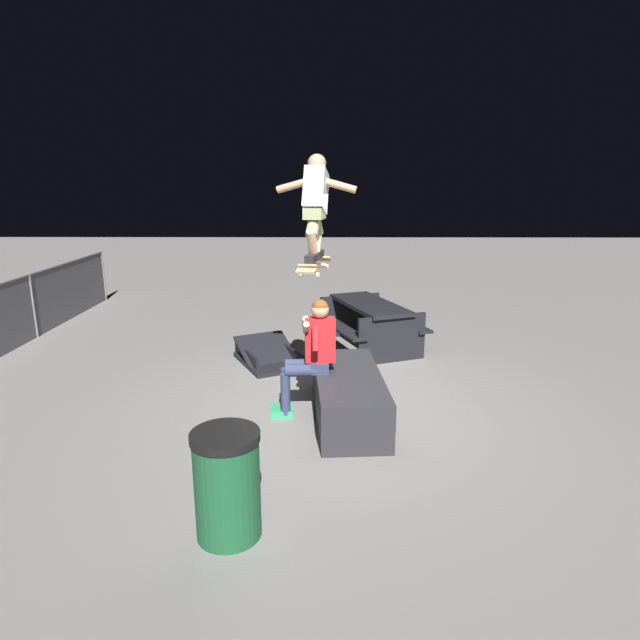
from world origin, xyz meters
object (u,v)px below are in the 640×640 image
ledge_box_main (348,396)px  skater_airborne (315,202)px  kicker_ramp (270,358)px  picnic_table_back (369,318)px  skateboard (315,266)px  person_sitting_on_ledge (310,351)px  trash_bin (227,484)px

ledge_box_main → skater_airborne: 2.19m
kicker_ramp → skater_airborne: bearing=-156.7°
picnic_table_back → skateboard: bearing=161.4°
person_sitting_on_ledge → skateboard: skateboard is taller
skateboard → kicker_ramp: (1.70, 0.70, -1.65)m
skater_airborne → trash_bin: 3.12m
picnic_table_back → trash_bin: size_ratio=2.42×
person_sitting_on_ledge → trash_bin: 2.30m
skateboard → skater_airborne: 0.69m
person_sitting_on_ledge → skateboard: (0.06, -0.05, 0.96)m
ledge_box_main → picnic_table_back: (2.65, -0.45, 0.24)m
ledge_box_main → trash_bin: trash_bin is taller
skateboard → kicker_ramp: bearing=22.3°
ledge_box_main → person_sitting_on_ledge: person_sitting_on_ledge is taller
person_sitting_on_ledge → ledge_box_main: bearing=-104.0°
kicker_ramp → trash_bin: bearing=-178.9°
skater_airborne → trash_bin: size_ratio=1.31×
kicker_ramp → picnic_table_back: picnic_table_back is taller
skater_airborne → kicker_ramp: skater_airborne is taller
person_sitting_on_ledge → kicker_ramp: (1.76, 0.65, -0.69)m
kicker_ramp → trash_bin: 3.98m
person_sitting_on_ledge → skater_airborne: skater_airborne is taller
ledge_box_main → skater_airborne: size_ratio=1.64×
kicker_ramp → trash_bin: (-3.97, -0.08, 0.36)m
person_sitting_on_ledge → skateboard: 0.96m
person_sitting_on_ledge → trash_bin: size_ratio=1.59×
skater_airborne → picnic_table_back: skater_airborne is taller
person_sitting_on_ledge → kicker_ramp: bearing=20.2°
picnic_table_back → kicker_ramp: bearing=117.0°
kicker_ramp → trash_bin: trash_bin is taller
picnic_table_back → person_sitting_on_ledge: bearing=160.8°
skateboard → skater_airborne: (0.06, -0.01, 0.69)m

